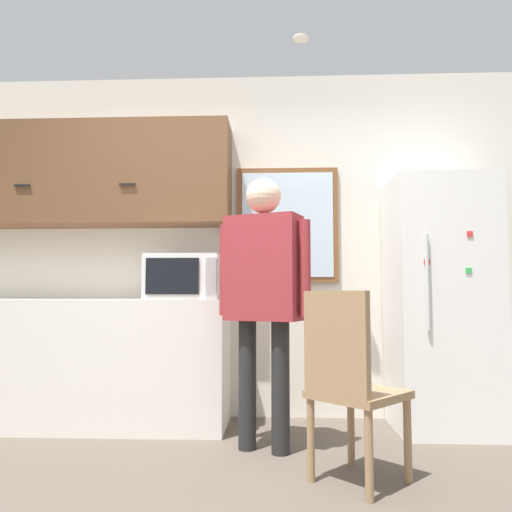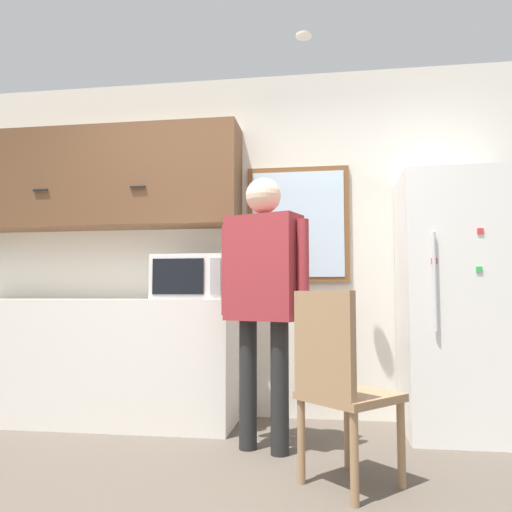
# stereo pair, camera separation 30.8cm
# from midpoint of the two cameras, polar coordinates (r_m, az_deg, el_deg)

# --- Properties ---
(back_wall) EXTENTS (6.00, 0.06, 2.70)m
(back_wall) POSITION_cam_midpoint_polar(r_m,az_deg,el_deg) (3.99, 0.01, 1.47)
(back_wall) COLOR silver
(back_wall) RESTS_ON ground_plane
(counter) EXTENTS (2.25, 0.62, 0.91)m
(counter) POSITION_cam_midpoint_polar(r_m,az_deg,el_deg) (3.97, -16.59, -11.28)
(counter) COLOR silver
(counter) RESTS_ON ground_plane
(upper_cabinets) EXTENTS (2.25, 0.37, 0.78)m
(upper_cabinets) POSITION_cam_midpoint_polar(r_m,az_deg,el_deg) (4.17, -15.38, 8.50)
(upper_cabinets) COLOR brown
(microwave) EXTENTS (0.51, 0.43, 0.31)m
(microwave) POSITION_cam_midpoint_polar(r_m,az_deg,el_deg) (3.61, -4.83, -2.45)
(microwave) COLOR white
(microwave) RESTS_ON counter
(person) EXTENTS (0.57, 0.37, 1.66)m
(person) POSITION_cam_midpoint_polar(r_m,az_deg,el_deg) (3.07, 3.74, -2.97)
(person) COLOR black
(person) RESTS_ON ground_plane
(refrigerator) EXTENTS (0.68, 0.66, 1.76)m
(refrigerator) POSITION_cam_midpoint_polar(r_m,az_deg,el_deg) (3.70, 23.93, -4.97)
(refrigerator) COLOR white
(refrigerator) RESTS_ON ground_plane
(chair) EXTENTS (0.57, 0.57, 0.96)m
(chair) POSITION_cam_midpoint_polar(r_m,az_deg,el_deg) (2.57, 12.93, -13.71)
(chair) COLOR #997551
(chair) RESTS_ON ground_plane
(window) EXTENTS (0.79, 0.05, 0.90)m
(window) POSITION_cam_midpoint_polar(r_m,az_deg,el_deg) (3.92, 7.06, 3.62)
(window) COLOR brown
(ceiling_light) EXTENTS (0.11, 0.11, 0.01)m
(ceiling_light) POSITION_cam_midpoint_polar(r_m,az_deg,el_deg) (3.69, 8.10, 23.72)
(ceiling_light) COLOR white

